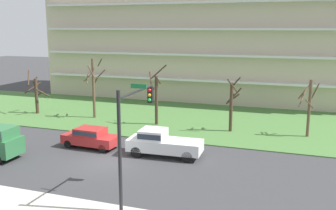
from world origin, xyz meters
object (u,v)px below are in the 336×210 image
object	(u,v)px
tree_far_left	(36,93)
traffic_signal_mast	(132,125)
tree_center	(156,96)
tree_far_right	(309,105)
tree_left	(94,85)
sedan_red_near_left	(91,137)
tree_right	(232,104)
pickup_white_center_left	(162,142)

from	to	relation	value
tree_far_left	traffic_signal_mast	distance (m)	24.84
tree_center	tree_far_right	xyz separation A→B (m)	(13.64, 0.37, -0.04)
tree_far_left	tree_left	world-z (taller)	tree_left
tree_far_left	sedan_red_near_left	xyz separation A→B (m)	(11.64, -8.55, -1.37)
tree_right	traffic_signal_mast	world-z (taller)	traffic_signal_mast
sedan_red_near_left	tree_left	bearing A→B (deg)	-59.02
tree_right	tree_far_right	xyz separation A→B (m)	(6.43, 0.44, 0.19)
tree_far_left	tree_right	size ratio (longest dim) A/B	0.95
tree_left	tree_far_right	xyz separation A→B (m)	(20.68, -0.22, -0.69)
tree_center	tree_far_right	distance (m)	13.65
traffic_signal_mast	sedan_red_near_left	bearing A→B (deg)	132.80
tree_right	tree_far_right	world-z (taller)	tree_right
tree_center	traffic_signal_mast	xyz separation A→B (m)	(4.78, -15.95, 1.48)
tree_left	traffic_signal_mast	distance (m)	20.33
tree_far_right	tree_far_left	bearing A→B (deg)	-179.75
traffic_signal_mast	tree_left	bearing A→B (deg)	125.56
tree_left	tree_center	xyz separation A→B (m)	(7.03, -0.58, -0.65)
tree_center	sedan_red_near_left	bearing A→B (deg)	-105.47
tree_far_left	tree_center	bearing A→B (deg)	-1.01
tree_far_right	traffic_signal_mast	xyz separation A→B (m)	(-8.86, -16.31, 1.52)
sedan_red_near_left	pickup_white_center_left	xyz separation A→B (m)	(5.91, -0.01, 0.14)
sedan_red_near_left	traffic_signal_mast	size ratio (longest dim) A/B	0.71
tree_far_left	pickup_white_center_left	distance (m)	19.56
traffic_signal_mast	tree_center	bearing A→B (deg)	106.70
tree_far_right	sedan_red_near_left	world-z (taller)	tree_far_right
tree_center	traffic_signal_mast	bearing A→B (deg)	-73.30
tree_right	traffic_signal_mast	distance (m)	16.14
tree_far_left	tree_center	size ratio (longest dim) A/B	0.82
tree_far_right	traffic_signal_mast	bearing A→B (deg)	-118.51
tree_far_left	tree_far_right	size ratio (longest dim) A/B	0.96
traffic_signal_mast	pickup_white_center_left	bearing A→B (deg)	98.76
pickup_white_center_left	tree_far_left	bearing A→B (deg)	-28.89
tree_right	pickup_white_center_left	size ratio (longest dim) A/B	0.91
tree_right	pickup_white_center_left	world-z (taller)	tree_right
tree_far_left	tree_center	distance (m)	13.95
tree_right	tree_left	bearing A→B (deg)	177.34
tree_far_left	tree_right	distance (m)	21.16
pickup_white_center_left	traffic_signal_mast	size ratio (longest dim) A/B	0.87
tree_center	tree_far_right	size ratio (longest dim) A/B	1.16
tree_far_left	sedan_red_near_left	size ratio (longest dim) A/B	1.06
tree_far_left	pickup_white_center_left	size ratio (longest dim) A/B	0.87
tree_far_left	tree_right	world-z (taller)	tree_right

